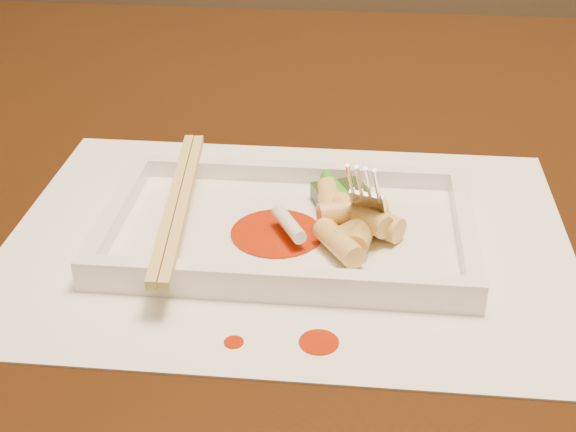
# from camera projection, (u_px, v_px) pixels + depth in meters

# --- Properties ---
(table) EXTENTS (1.40, 0.90, 0.75)m
(table) POSITION_uv_depth(u_px,v_px,m) (334.00, 258.00, 0.74)
(table) COLOR black
(table) RESTS_ON ground
(placemat) EXTENTS (0.40, 0.30, 0.00)m
(placemat) POSITION_uv_depth(u_px,v_px,m) (288.00, 239.00, 0.57)
(placemat) COLOR white
(placemat) RESTS_ON table
(sauce_splatter_a) EXTENTS (0.02, 0.02, 0.00)m
(sauce_splatter_a) POSITION_uv_depth(u_px,v_px,m) (319.00, 342.00, 0.47)
(sauce_splatter_a) COLOR #A42104
(sauce_splatter_a) RESTS_ON placemat
(sauce_splatter_b) EXTENTS (0.01, 0.01, 0.00)m
(sauce_splatter_b) POSITION_uv_depth(u_px,v_px,m) (234.00, 342.00, 0.47)
(sauce_splatter_b) COLOR #A42104
(sauce_splatter_b) RESTS_ON placemat
(plate_base) EXTENTS (0.26, 0.16, 0.01)m
(plate_base) POSITION_uv_depth(u_px,v_px,m) (288.00, 233.00, 0.57)
(plate_base) COLOR white
(plate_base) RESTS_ON placemat
(plate_rim_far) EXTENTS (0.26, 0.01, 0.01)m
(plate_rim_far) POSITION_uv_depth(u_px,v_px,m) (297.00, 172.00, 0.63)
(plate_rim_far) COLOR white
(plate_rim_far) RESTS_ON plate_base
(plate_rim_near) EXTENTS (0.26, 0.01, 0.01)m
(plate_rim_near) POSITION_uv_depth(u_px,v_px,m) (276.00, 279.00, 0.50)
(plate_rim_near) COLOR white
(plate_rim_near) RESTS_ON plate_base
(plate_rim_left) EXTENTS (0.01, 0.14, 0.01)m
(plate_rim_left) POSITION_uv_depth(u_px,v_px,m) (117.00, 211.00, 0.58)
(plate_rim_left) COLOR white
(plate_rim_left) RESTS_ON plate_base
(plate_rim_right) EXTENTS (0.01, 0.14, 0.01)m
(plate_rim_right) POSITION_uv_depth(u_px,v_px,m) (466.00, 229.00, 0.56)
(plate_rim_right) COLOR white
(plate_rim_right) RESTS_ON plate_base
(veg_piece) EXTENTS (0.05, 0.04, 0.01)m
(veg_piece) POSITION_uv_depth(u_px,v_px,m) (340.00, 194.00, 0.60)
(veg_piece) COLOR black
(veg_piece) RESTS_ON plate_base
(scallion_white) EXTENTS (0.03, 0.04, 0.01)m
(scallion_white) POSITION_uv_depth(u_px,v_px,m) (289.00, 224.00, 0.55)
(scallion_white) COLOR #EAEACC
(scallion_white) RESTS_ON plate_base
(scallion_green) EXTENTS (0.05, 0.08, 0.01)m
(scallion_green) POSITION_uv_depth(u_px,v_px,m) (349.00, 201.00, 0.58)
(scallion_green) COLOR #289017
(scallion_green) RESTS_ON plate_base
(chopstick_a) EXTENTS (0.03, 0.21, 0.01)m
(chopstick_a) POSITION_uv_depth(u_px,v_px,m) (173.00, 201.00, 0.57)
(chopstick_a) COLOR tan
(chopstick_a) RESTS_ON plate_rim_near
(chopstick_b) EXTENTS (0.03, 0.21, 0.01)m
(chopstick_b) POSITION_uv_depth(u_px,v_px,m) (184.00, 202.00, 0.57)
(chopstick_b) COLOR tan
(chopstick_b) RESTS_ON plate_rim_near
(fork) EXTENTS (0.09, 0.10, 0.14)m
(fork) POSITION_uv_depth(u_px,v_px,m) (393.00, 126.00, 0.54)
(fork) COLOR silver
(fork) RESTS_ON plate_base
(sauce_blob_0) EXTENTS (0.07, 0.07, 0.00)m
(sauce_blob_0) POSITION_uv_depth(u_px,v_px,m) (277.00, 233.00, 0.56)
(sauce_blob_0) COLOR #A42104
(sauce_blob_0) RESTS_ON plate_base
(rice_cake_0) EXTENTS (0.02, 0.05, 0.02)m
(rice_cake_0) POSITION_uv_depth(u_px,v_px,m) (330.00, 202.00, 0.58)
(rice_cake_0) COLOR #F3D371
(rice_cake_0) RESTS_ON plate_base
(rice_cake_1) EXTENTS (0.04, 0.05, 0.02)m
(rice_cake_1) POSITION_uv_depth(u_px,v_px,m) (339.00, 243.00, 0.53)
(rice_cake_1) COLOR #F3D371
(rice_cake_1) RESTS_ON plate_base
(rice_cake_2) EXTENTS (0.05, 0.03, 0.02)m
(rice_cake_2) POSITION_uv_depth(u_px,v_px,m) (352.00, 211.00, 0.56)
(rice_cake_2) COLOR #F3D371
(rice_cake_2) RESTS_ON plate_base
(rice_cake_3) EXTENTS (0.05, 0.04, 0.02)m
(rice_cake_3) POSITION_uv_depth(u_px,v_px,m) (368.00, 219.00, 0.56)
(rice_cake_3) COLOR #F3D371
(rice_cake_3) RESTS_ON plate_base
(rice_cake_4) EXTENTS (0.05, 0.05, 0.02)m
(rice_cake_4) POSITION_uv_depth(u_px,v_px,m) (360.00, 229.00, 0.55)
(rice_cake_4) COLOR #F3D371
(rice_cake_4) RESTS_ON plate_base
(rice_cake_5) EXTENTS (0.04, 0.04, 0.02)m
(rice_cake_5) POSITION_uv_depth(u_px,v_px,m) (361.00, 215.00, 0.55)
(rice_cake_5) COLOR #F3D371
(rice_cake_5) RESTS_ON plate_base
(rice_cake_6) EXTENTS (0.02, 0.04, 0.02)m
(rice_cake_6) POSITION_uv_depth(u_px,v_px,m) (360.00, 233.00, 0.54)
(rice_cake_6) COLOR #F3D371
(rice_cake_6) RESTS_ON plate_base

